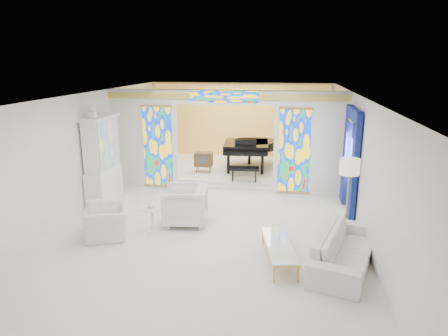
% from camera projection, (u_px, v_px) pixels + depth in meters
% --- Properties ---
extents(floor, '(12.00, 12.00, 0.00)m').
position_uv_depth(floor, '(213.00, 214.00, 10.28)').
color(floor, silver).
rests_on(floor, ground).
extents(ceiling, '(7.00, 12.00, 0.02)m').
position_uv_depth(ceiling, '(212.00, 96.00, 9.50)').
color(ceiling, white).
rests_on(ceiling, wall_back).
extents(wall_back, '(7.00, 0.02, 3.00)m').
position_uv_depth(wall_back, '(240.00, 122.00, 15.61)').
color(wall_back, white).
rests_on(wall_back, floor).
extents(wall_front, '(7.00, 0.02, 3.00)m').
position_uv_depth(wall_front, '(110.00, 290.00, 4.16)').
color(wall_front, white).
rests_on(wall_front, floor).
extents(wall_left, '(0.02, 12.00, 3.00)m').
position_uv_depth(wall_left, '(81.00, 152.00, 10.40)').
color(wall_left, white).
rests_on(wall_left, floor).
extents(wall_right, '(0.02, 12.00, 3.00)m').
position_uv_depth(wall_right, '(359.00, 162.00, 9.37)').
color(wall_right, white).
rests_on(wall_right, floor).
extents(partition_wall, '(7.00, 0.22, 3.00)m').
position_uv_depth(partition_wall, '(225.00, 136.00, 11.75)').
color(partition_wall, white).
rests_on(partition_wall, floor).
extents(stained_glass_left, '(0.90, 0.04, 2.40)m').
position_uv_depth(stained_glass_left, '(158.00, 147.00, 12.04)').
color(stained_glass_left, gold).
rests_on(stained_glass_left, partition_wall).
extents(stained_glass_right, '(0.90, 0.04, 2.40)m').
position_uv_depth(stained_glass_right, '(294.00, 151.00, 11.44)').
color(stained_glass_right, gold).
rests_on(stained_glass_right, partition_wall).
extents(stained_glass_transom, '(2.00, 0.04, 0.34)m').
position_uv_depth(stained_glass_transom, '(224.00, 97.00, 11.35)').
color(stained_glass_transom, gold).
rests_on(stained_glass_transom, partition_wall).
extents(alcove_platform, '(6.80, 3.80, 0.18)m').
position_uv_depth(alcove_platform, '(234.00, 169.00, 14.16)').
color(alcove_platform, silver).
rests_on(alcove_platform, floor).
extents(gold_curtain_back, '(6.70, 0.10, 2.90)m').
position_uv_depth(gold_curtain_back, '(240.00, 122.00, 15.50)').
color(gold_curtain_back, '#ECBB52').
rests_on(gold_curtain_back, wall_back).
extents(chandelier, '(0.48, 0.48, 0.30)m').
position_uv_depth(chandelier, '(240.00, 99.00, 13.40)').
color(chandelier, '#BA9241').
rests_on(chandelier, ceiling).
extents(blue_drapes, '(0.14, 1.85, 2.65)m').
position_uv_depth(blue_drapes, '(351.00, 152.00, 10.03)').
color(blue_drapes, navy).
rests_on(blue_drapes, wall_right).
extents(china_cabinet, '(0.56, 1.46, 2.72)m').
position_uv_depth(china_cabinet, '(102.00, 160.00, 11.02)').
color(china_cabinet, white).
rests_on(china_cabinet, floor).
extents(armchair_left, '(1.26, 1.33, 0.69)m').
position_uv_depth(armchair_left, '(108.00, 221.00, 8.92)').
color(armchair_left, white).
rests_on(armchair_left, floor).
extents(armchair_right, '(1.14, 1.12, 0.93)m').
position_uv_depth(armchair_right, '(185.00, 205.00, 9.54)').
color(armchair_right, white).
rests_on(armchair_right, floor).
extents(sofa, '(1.58, 2.54, 0.69)m').
position_uv_depth(sofa, '(344.00, 249.00, 7.58)').
color(sofa, silver).
rests_on(sofa, floor).
extents(side_table, '(0.54, 0.54, 0.58)m').
position_uv_depth(side_table, '(152.00, 216.00, 9.12)').
color(side_table, white).
rests_on(side_table, floor).
extents(vase, '(0.18, 0.18, 0.19)m').
position_uv_depth(vase, '(152.00, 204.00, 9.04)').
color(vase, silver).
rests_on(vase, side_table).
extents(coffee_table, '(0.81, 1.74, 0.37)m').
position_uv_depth(coffee_table, '(279.00, 245.00, 7.75)').
color(coffee_table, white).
rests_on(coffee_table, floor).
extents(floor_lamp, '(0.48, 0.48, 1.76)m').
position_uv_depth(floor_lamp, '(350.00, 170.00, 8.67)').
color(floor_lamp, '#BA9241').
rests_on(floor_lamp, floor).
extents(grand_piano, '(1.85, 2.89, 1.13)m').
position_uv_depth(grand_piano, '(250.00, 146.00, 13.80)').
color(grand_piano, black).
rests_on(grand_piano, alcove_platform).
extents(tv_console, '(0.58, 0.41, 0.67)m').
position_uv_depth(tv_console, '(204.00, 159.00, 13.36)').
color(tv_console, brown).
rests_on(tv_console, alcove_platform).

